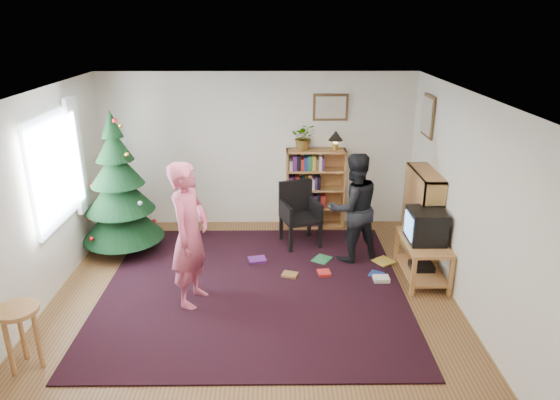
{
  "coord_description": "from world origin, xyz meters",
  "views": [
    {
      "loc": [
        0.28,
        -5.32,
        3.31
      ],
      "look_at": [
        0.34,
        0.61,
        1.1
      ],
      "focal_mm": 32.0,
      "sensor_mm": 36.0,
      "label": 1
    }
  ],
  "objects_px": {
    "armchair": "(300,211)",
    "potted_plant": "(304,137)",
    "picture_right": "(428,116)",
    "picture_back": "(331,107)",
    "christmas_tree": "(120,196)",
    "bookshelf_right": "(421,215)",
    "table_lamp": "(336,137)",
    "crt_tv": "(426,226)",
    "person_standing": "(190,235)",
    "bookshelf_back": "(315,188)",
    "person_by_chair": "(353,208)",
    "stool": "(19,322)",
    "tv_stand": "(423,256)"
  },
  "relations": [
    {
      "from": "armchair",
      "to": "potted_plant",
      "type": "xyz_separation_m",
      "value": [
        0.07,
        0.63,
        0.99
      ]
    },
    {
      "from": "picture_right",
      "to": "potted_plant",
      "type": "bearing_deg",
      "value": 161.3
    },
    {
      "from": "picture_back",
      "to": "christmas_tree",
      "type": "distance_m",
      "value": 3.45
    },
    {
      "from": "bookshelf_right",
      "to": "table_lamp",
      "type": "distance_m",
      "value": 1.83
    },
    {
      "from": "christmas_tree",
      "to": "bookshelf_right",
      "type": "bearing_deg",
      "value": -3.35
    },
    {
      "from": "armchair",
      "to": "table_lamp",
      "type": "height_order",
      "value": "table_lamp"
    },
    {
      "from": "picture_back",
      "to": "picture_right",
      "type": "xyz_separation_m",
      "value": [
        1.33,
        -0.73,
        0.0
      ]
    },
    {
      "from": "crt_tv",
      "to": "person_standing",
      "type": "height_order",
      "value": "person_standing"
    },
    {
      "from": "bookshelf_back",
      "to": "person_by_chair",
      "type": "distance_m",
      "value": 1.3
    },
    {
      "from": "picture_right",
      "to": "person_by_chair",
      "type": "height_order",
      "value": "picture_right"
    },
    {
      "from": "picture_back",
      "to": "potted_plant",
      "type": "distance_m",
      "value": 0.62
    },
    {
      "from": "picture_right",
      "to": "person_by_chair",
      "type": "relative_size",
      "value": 0.38
    },
    {
      "from": "crt_tv",
      "to": "person_by_chair",
      "type": "relative_size",
      "value": 0.31
    },
    {
      "from": "picture_back",
      "to": "stool",
      "type": "distance_m",
      "value": 5.17
    },
    {
      "from": "potted_plant",
      "to": "table_lamp",
      "type": "height_order",
      "value": "potted_plant"
    },
    {
      "from": "tv_stand",
      "to": "table_lamp",
      "type": "distance_m",
      "value": 2.36
    },
    {
      "from": "stool",
      "to": "potted_plant",
      "type": "bearing_deg",
      "value": 50.35
    },
    {
      "from": "bookshelf_back",
      "to": "person_by_chair",
      "type": "bearing_deg",
      "value": -70.34
    },
    {
      "from": "potted_plant",
      "to": "person_by_chair",
      "type": "bearing_deg",
      "value": -62.45
    },
    {
      "from": "tv_stand",
      "to": "table_lamp",
      "type": "height_order",
      "value": "table_lamp"
    },
    {
      "from": "potted_plant",
      "to": "tv_stand",
      "type": "bearing_deg",
      "value": -50.25
    },
    {
      "from": "bookshelf_right",
      "to": "potted_plant",
      "type": "bearing_deg",
      "value": 53.69
    },
    {
      "from": "picture_back",
      "to": "table_lamp",
      "type": "bearing_deg",
      "value": -58.66
    },
    {
      "from": "crt_tv",
      "to": "table_lamp",
      "type": "height_order",
      "value": "table_lamp"
    },
    {
      "from": "christmas_tree",
      "to": "person_by_chair",
      "type": "xyz_separation_m",
      "value": [
        3.32,
        -0.29,
        -0.09
      ]
    },
    {
      "from": "tv_stand",
      "to": "crt_tv",
      "type": "bearing_deg",
      "value": 180.0
    },
    {
      "from": "picture_back",
      "to": "person_standing",
      "type": "bearing_deg",
      "value": -127.15
    },
    {
      "from": "picture_back",
      "to": "person_by_chair",
      "type": "distance_m",
      "value": 1.8
    },
    {
      "from": "crt_tv",
      "to": "picture_right",
      "type": "bearing_deg",
      "value": 77.86
    },
    {
      "from": "picture_back",
      "to": "table_lamp",
      "type": "relative_size",
      "value": 1.77
    },
    {
      "from": "armchair",
      "to": "person_standing",
      "type": "distance_m",
      "value": 2.23
    },
    {
      "from": "bookshelf_back",
      "to": "crt_tv",
      "type": "distance_m",
      "value": 2.2
    },
    {
      "from": "bookshelf_back",
      "to": "bookshelf_right",
      "type": "height_order",
      "value": "same"
    },
    {
      "from": "bookshelf_back",
      "to": "stool",
      "type": "bearing_deg",
      "value": -131.52
    },
    {
      "from": "crt_tv",
      "to": "armchair",
      "type": "bearing_deg",
      "value": 143.32
    },
    {
      "from": "tv_stand",
      "to": "crt_tv",
      "type": "xyz_separation_m",
      "value": [
        -0.0,
        0.0,
        0.43
      ]
    },
    {
      "from": "stool",
      "to": "tv_stand",
      "type": "bearing_deg",
      "value": 21.6
    },
    {
      "from": "table_lamp",
      "to": "bookshelf_right",
      "type": "bearing_deg",
      "value": -46.84
    },
    {
      "from": "armchair",
      "to": "person_standing",
      "type": "xyz_separation_m",
      "value": [
        -1.38,
        -1.71,
        0.37
      ]
    },
    {
      "from": "picture_right",
      "to": "person_standing",
      "type": "xyz_separation_m",
      "value": [
        -3.2,
        -1.75,
        -1.06
      ]
    },
    {
      "from": "picture_back",
      "to": "armchair",
      "type": "distance_m",
      "value": 1.7
    },
    {
      "from": "bookshelf_back",
      "to": "person_standing",
      "type": "height_order",
      "value": "person_standing"
    },
    {
      "from": "picture_back",
      "to": "table_lamp",
      "type": "distance_m",
      "value": 0.47
    },
    {
      "from": "bookshelf_right",
      "to": "crt_tv",
      "type": "distance_m",
      "value": 0.63
    },
    {
      "from": "bookshelf_right",
      "to": "picture_right",
      "type": "bearing_deg",
      "value": -12.86
    },
    {
      "from": "tv_stand",
      "to": "bookshelf_right",
      "type": "bearing_deg",
      "value": 78.82
    },
    {
      "from": "picture_right",
      "to": "person_standing",
      "type": "bearing_deg",
      "value": -151.37
    },
    {
      "from": "bookshelf_right",
      "to": "potted_plant",
      "type": "xyz_separation_m",
      "value": [
        -1.61,
        1.18,
        0.85
      ]
    },
    {
      "from": "tv_stand",
      "to": "picture_back",
      "type": "bearing_deg",
      "value": 119.08
    },
    {
      "from": "tv_stand",
      "to": "table_lamp",
      "type": "xyz_separation_m",
      "value": [
        -0.99,
        1.79,
        1.18
      ]
    }
  ]
}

